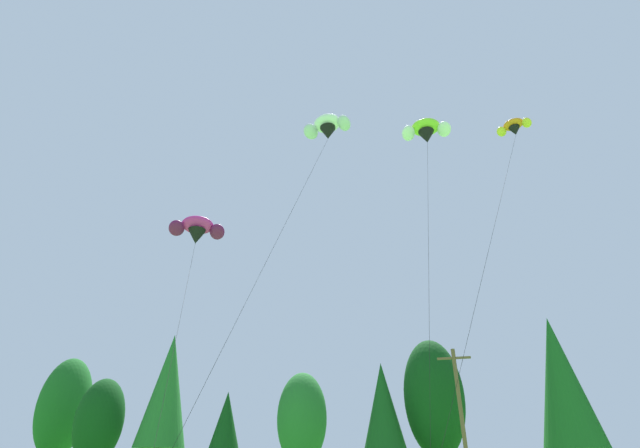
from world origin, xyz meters
name	(u,v)px	position (x,y,z in m)	size (l,w,h in m)	color
treeline_tree_a	(64,407)	(-34.44, 53.03, 7.90)	(5.32, 5.32, 13.05)	#472D19
treeline_tree_b	(99,421)	(-27.00, 49.78, 6.09)	(4.52, 4.52, 10.07)	#472D19
treeline_tree_c	(167,389)	(-20.65, 50.65, 8.98)	(4.75, 4.75, 14.33)	#472D19
treeline_tree_d	(225,428)	(-14.07, 50.68, 5.33)	(3.47, 3.47, 8.51)	#472D19
treeline_tree_e	(302,418)	(-7.04, 51.68, 6.11)	(4.53, 4.53, 10.10)	#472D19
treeline_tree_f	(383,410)	(0.61, 50.18, 6.49)	(3.88, 3.88, 10.37)	#472D19
treeline_tree_g	(434,397)	(4.88, 51.85, 7.56)	(5.17, 5.17, 12.49)	#472D19
treeline_tree_h	(561,380)	(14.60, 48.43, 8.14)	(4.46, 4.46, 12.99)	#472D19
utility_pole	(462,419)	(6.68, 41.01, 4.92)	(2.20, 0.26, 9.32)	brown
parafoil_kite_high_white	(327,128)	(-0.33, 34.32, 24.47)	(4.87, 12.85, 24.26)	white
parafoil_kite_mid_orange	(514,128)	(12.66, 36.15, 23.28)	(8.84, 12.33, 22.32)	orange
parafoil_kite_far_magenta	(197,230)	(-9.65, 33.83, 16.89)	(8.27, 12.84, 16.77)	#D12893
parafoil_kite_low_lime_white	(426,131)	(6.75, 37.31, 25.05)	(4.03, 13.56, 24.40)	#93D633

